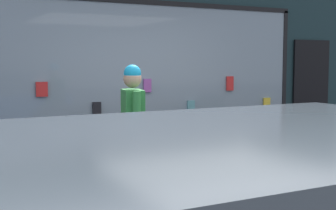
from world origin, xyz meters
TOP-DOWN VIEW (x-y plane):
  - ground_plane at (0.00, 0.00)m, footprint 40.00×40.00m
  - shopfront_facade at (0.04, 2.39)m, footprint 8.97×0.29m
  - display_table_main at (-0.00, 0.99)m, footprint 2.68×0.78m
  - person_browsing at (-0.99, 0.34)m, footprint 0.32×0.64m
  - small_dog at (-0.44, 0.08)m, footprint 0.39×0.48m
  - sandwich_board_sign at (2.25, 0.70)m, footprint 0.63×0.75m

SIDE VIEW (x-z plane):
  - ground_plane at x=0.00m, z-range 0.00..0.00m
  - small_dog at x=-0.44m, z-range 0.08..0.51m
  - sandwich_board_sign at x=2.25m, z-range 0.01..0.96m
  - display_table_main at x=0.00m, z-range 0.27..1.15m
  - person_browsing at x=-0.99m, z-range 0.14..1.78m
  - shopfront_facade at x=0.04m, z-range -0.01..3.41m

